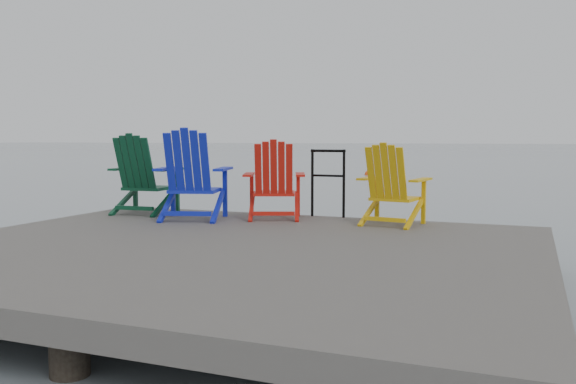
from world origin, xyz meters
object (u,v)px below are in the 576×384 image
at_px(buoy_b, 369,175).
at_px(chair_green, 143,175).
at_px(chair_blue, 192,175).
at_px(handrail, 328,176).
at_px(chair_yellow, 391,185).
at_px(chair_red, 274,180).

bearing_deg(buoy_b, chair_green, -85.47).
bearing_deg(chair_blue, chair_green, 146.10).
height_order(handrail, chair_green, chair_green).
bearing_deg(chair_yellow, chair_red, -172.36).
bearing_deg(handrail, chair_red, -140.67).
relative_size(chair_green, chair_red, 1.08).
relative_size(chair_green, chair_yellow, 1.12).
bearing_deg(chair_red, buoy_b, 79.08).
bearing_deg(chair_green, buoy_b, 89.90).
bearing_deg(chair_red, chair_yellow, -21.44).
distance_m(handrail, chair_red, 0.75).
height_order(handrail, chair_yellow, chair_yellow).
bearing_deg(chair_blue, chair_red, 9.79).
bearing_deg(chair_green, handrail, 9.93).
bearing_deg(chair_yellow, chair_blue, -161.60).
bearing_deg(chair_red, chair_blue, -174.95).
distance_m(chair_green, buoy_b, 18.63).
xyz_separation_m(chair_red, buoy_b, (-3.37, 18.37, -1.00)).
relative_size(chair_red, buoy_b, 2.56).
relative_size(chair_green, chair_blue, 0.95).
relative_size(handrail, buoy_b, 2.31).
relative_size(chair_blue, buoy_b, 2.91).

